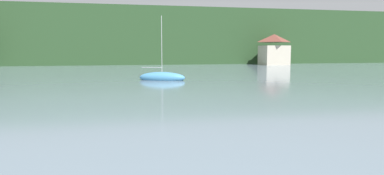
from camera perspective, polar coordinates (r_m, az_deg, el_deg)
The scene contains 3 objects.
wooded_hillside at distance 125.01m, azimuth -22.96°, elevation 6.93°, with size 352.00×74.40×30.37m.
shore_building_westcentral at distance 83.29m, azimuth 13.66°, elevation 6.18°, with size 6.20×5.68×7.27m.
sailboat_far_2 at distance 39.91m, azimuth -5.08°, elevation 1.69°, with size 5.73×3.73×7.83m.
Camera 1 is at (-4.05, 18.19, 3.54)m, focal length 31.62 mm.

